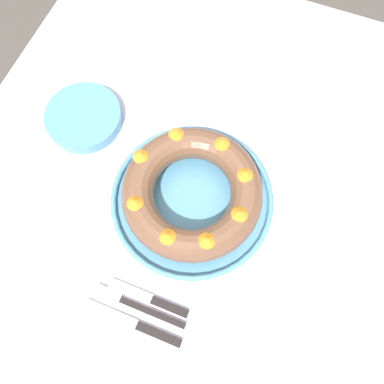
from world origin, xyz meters
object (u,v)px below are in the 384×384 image
object	(u,v)px
serving_dish	(192,199)
bundt_cake	(192,192)
cake_knife	(155,301)
serving_knife	(140,326)
side_bowl	(84,118)
fork	(133,305)

from	to	relation	value
serving_dish	bundt_cake	size ratio (longest dim) A/B	1.20
serving_dish	cake_knife	xyz separation A→B (m)	(-0.22, -0.01, -0.01)
bundt_cake	serving_knife	xyz separation A→B (m)	(-0.28, 0.00, -0.06)
cake_knife	side_bowl	bearing A→B (deg)	38.68
bundt_cake	cake_knife	bearing A→B (deg)	-178.04
side_bowl	fork	bearing A→B (deg)	-140.65
serving_dish	side_bowl	size ratio (longest dim) A/B	1.97
fork	side_bowl	bearing A→B (deg)	43.05
cake_knife	side_bowl	world-z (taller)	side_bowl
serving_dish	side_bowl	distance (m)	0.32
serving_dish	side_bowl	bearing A→B (deg)	72.88
serving_knife	cake_knife	bearing A→B (deg)	-4.97
fork	cake_knife	size ratio (longest dim) A/B	1.12
serving_knife	side_bowl	world-z (taller)	side_bowl
bundt_cake	serving_knife	size ratio (longest dim) A/B	1.39
serving_dish	serving_knife	xyz separation A→B (m)	(-0.28, 0.00, -0.01)
bundt_cake	fork	xyz separation A→B (m)	(-0.24, 0.03, -0.06)
bundt_cake	side_bowl	world-z (taller)	bundt_cake
bundt_cake	cake_knife	distance (m)	0.23
serving_dish	serving_knife	size ratio (longest dim) A/B	1.68
fork	serving_knife	xyz separation A→B (m)	(-0.03, -0.03, 0.00)
bundt_cake	fork	world-z (taller)	bundt_cake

